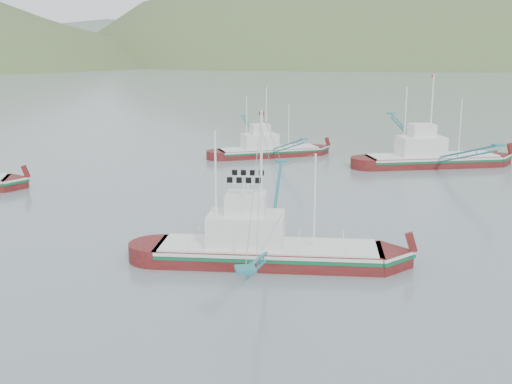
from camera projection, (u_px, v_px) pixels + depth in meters
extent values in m
plane|color=slate|center=(271.00, 261.00, 41.09)|extent=(1200.00, 1200.00, 0.00)
cube|color=#500E0D|center=(269.00, 260.00, 40.72)|extent=(14.75, 7.37, 1.90)
cube|color=silver|center=(269.00, 248.00, 40.54)|extent=(14.50, 7.37, 0.21)
cube|color=#0C5A33|center=(269.00, 252.00, 40.59)|extent=(14.50, 7.39, 0.21)
cube|color=silver|center=(269.00, 245.00, 40.50)|extent=(14.01, 7.00, 0.11)
cube|color=silver|center=(246.00, 230.00, 40.40)|extent=(5.38, 4.17, 2.09)
cube|color=silver|center=(246.00, 203.00, 40.02)|extent=(2.93, 2.66, 1.33)
cylinder|color=white|center=(261.00, 180.00, 39.58)|extent=(0.15, 0.15, 8.55)
cylinder|color=white|center=(216.00, 189.00, 39.99)|extent=(0.13, 0.13, 7.27)
cylinder|color=white|center=(315.00, 201.00, 39.56)|extent=(0.11, 0.11, 5.99)
cube|color=#500E0D|center=(433.00, 164.00, 72.79)|extent=(15.19, 4.20, 2.02)
cube|color=silver|center=(433.00, 157.00, 72.60)|extent=(14.89, 4.28, 0.22)
cube|color=#0C5A33|center=(433.00, 159.00, 72.66)|extent=(14.89, 4.30, 0.22)
cube|color=silver|center=(433.00, 155.00, 72.55)|extent=(14.44, 3.99, 0.12)
cube|color=silver|center=(421.00, 146.00, 72.09)|extent=(5.09, 3.29, 2.22)
cube|color=silver|center=(422.00, 130.00, 71.67)|extent=(2.65, 2.25, 1.41)
cylinder|color=white|center=(431.00, 116.00, 71.46)|extent=(0.16, 0.16, 9.09)
cylinder|color=white|center=(405.00, 122.00, 71.16)|extent=(0.14, 0.14, 7.73)
cylinder|color=white|center=(460.00, 127.00, 72.30)|extent=(0.12, 0.12, 6.36)
cube|color=#500E0D|center=(269.00, 155.00, 79.21)|extent=(12.91, 5.10, 1.67)
cube|color=silver|center=(269.00, 149.00, 79.05)|extent=(12.67, 5.13, 0.18)
cube|color=#0C5A33|center=(269.00, 151.00, 79.10)|extent=(12.67, 5.15, 0.18)
cube|color=silver|center=(269.00, 148.00, 79.01)|extent=(12.26, 4.85, 0.10)
cube|color=silver|center=(260.00, 141.00, 78.44)|extent=(4.53, 3.25, 1.84)
cube|color=silver|center=(260.00, 129.00, 78.10)|extent=(2.42, 2.13, 1.17)
cylinder|color=white|center=(266.00, 118.00, 78.04)|extent=(0.13, 0.13, 7.54)
cylinder|color=white|center=(247.00, 123.00, 77.43)|extent=(0.12, 0.12, 6.41)
cylinder|color=white|center=(289.00, 126.00, 79.17)|extent=(0.10, 0.10, 5.27)
ellipsoid|color=#465B2E|center=(473.00, 61.00, 492.65)|extent=(684.00, 432.00, 306.00)
ellipsoid|color=slate|center=(188.00, 58.00, 583.84)|extent=(960.00, 400.00, 240.00)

